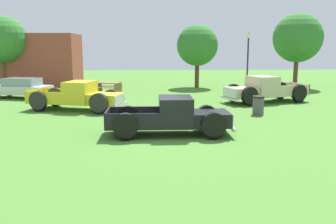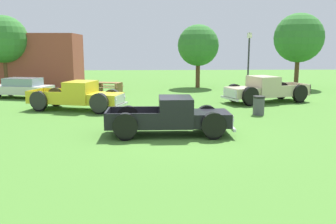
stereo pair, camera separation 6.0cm
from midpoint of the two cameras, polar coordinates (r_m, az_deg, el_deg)
ground_plane at (r=13.84m, az=0.82°, el=-3.87°), size 80.00×80.00×0.00m
pickup_truck_foreground at (r=13.97m, az=1.56°, el=-0.77°), size 4.86×1.91×1.48m
pickup_truck_behind_left at (r=19.92m, az=-13.36°, el=2.41°), size 5.43×3.18×1.57m
pickup_truck_behind_right at (r=22.84m, az=14.72°, el=3.38°), size 5.61×3.45×1.62m
sedan_distant_a at (r=25.98m, az=-22.09°, el=3.62°), size 4.30×2.61×1.34m
lamp_post_near at (r=26.84m, az=12.69°, el=7.78°), size 0.36×0.36×4.43m
picnic_table at (r=27.21m, az=-9.31°, el=4.06°), size 2.14×1.92×0.78m
trash_can at (r=18.70m, az=14.27°, el=1.03°), size 0.59×0.59×0.95m
oak_tree_east at (r=30.44m, az=4.87°, el=10.46°), size 3.41×3.41×5.22m
oak_tree_west at (r=31.28m, az=-24.54°, el=10.42°), size 3.67×3.67×5.81m
oak_tree_center at (r=31.93m, az=20.07°, el=10.95°), size 4.01×4.01×6.11m
brick_pavilion at (r=32.82m, az=-20.12°, el=7.65°), size 7.19×4.62×4.45m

